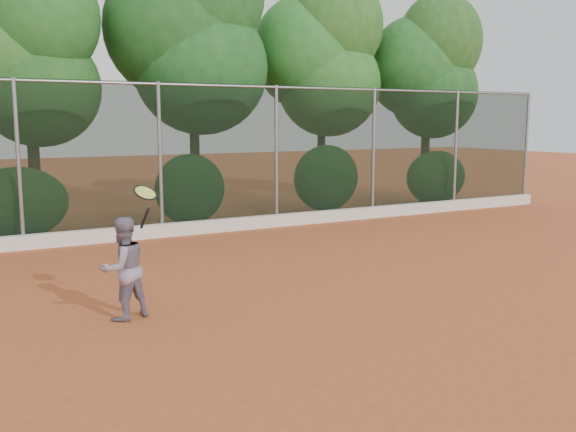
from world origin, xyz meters
TOP-DOWN VIEW (x-y plane):
  - ground at (0.00, 0.00)m, footprint 80.00×80.00m
  - concrete_curb at (0.00, 6.82)m, footprint 24.00×0.20m
  - tennis_player at (-2.42, 1.17)m, footprint 0.80×0.71m
  - chainlink_fence at (-0.00, 7.00)m, footprint 24.09×0.09m
  - foliage_backdrop at (-0.55, 8.98)m, footprint 23.70×3.63m
  - tennis_racket at (-2.11, 1.09)m, footprint 0.41×0.38m

SIDE VIEW (x-z plane):
  - ground at x=0.00m, z-range 0.00..0.00m
  - concrete_curb at x=0.00m, z-range 0.00..0.30m
  - tennis_player at x=-2.42m, z-range 0.00..1.39m
  - tennis_racket at x=-2.11m, z-range 1.37..1.97m
  - chainlink_fence at x=0.00m, z-range 0.11..3.61m
  - foliage_backdrop at x=-0.55m, z-range 0.63..8.18m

